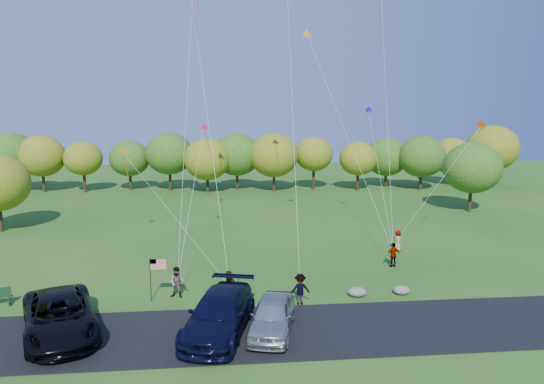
{
  "coord_description": "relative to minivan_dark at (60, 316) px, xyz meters",
  "views": [
    {
      "loc": [
        -1.86,
        -26.37,
        10.96
      ],
      "look_at": [
        1.26,
        6.0,
        5.3
      ],
      "focal_mm": 32.0,
      "sensor_mm": 36.0,
      "label": 1
    }
  ],
  "objects": [
    {
      "name": "minivan_navy",
      "position": [
        7.71,
        -0.52,
        0.0
      ],
      "size": [
        4.22,
        7.09,
        1.93
      ],
      "primitive_type": "imported",
      "rotation": [
        0.0,
        0.0,
        -0.24
      ],
      "color": "black",
      "rests_on": "asphalt_lane"
    },
    {
      "name": "treeline",
      "position": [
        9.45,
        39.33,
        3.75
      ],
      "size": [
        76.51,
        27.89,
        8.55
      ],
      "color": "#3C2A15",
      "rests_on": "ground"
    },
    {
      "name": "boulder_far",
      "position": [
        18.45,
        3.55,
        -0.76
      ],
      "size": [
        0.99,
        0.82,
        0.51
      ],
      "primitive_type": "ellipsoid",
      "color": "gray",
      "rests_on": "ground"
    },
    {
      "name": "flyer_b",
      "position": [
        5.22,
        4.34,
        -0.1
      ],
      "size": [
        1.03,
        0.88,
        1.85
      ],
      "primitive_type": "imported",
      "rotation": [
        0.0,
        0.0,
        -0.23
      ],
      "color": "#4C4C59",
      "rests_on": "ground"
    },
    {
      "name": "flyer_e",
      "position": [
        21.32,
        12.19,
        -0.2
      ],
      "size": [
        0.91,
        0.96,
        1.65
      ],
      "primitive_type": "imported",
      "rotation": [
        0.0,
        0.0,
        2.24
      ],
      "color": "#4C4C59",
      "rests_on": "ground"
    },
    {
      "name": "minivan_silver",
      "position": [
        10.31,
        -0.72,
        -0.11
      ],
      "size": [
        3.11,
        5.3,
        1.69
      ],
      "primitive_type": "imported",
      "rotation": [
        0.0,
        0.0,
        -0.24
      ],
      "color": "#A5A9AF",
      "rests_on": "asphalt_lane"
    },
    {
      "name": "flag_assembly",
      "position": [
        4.03,
        3.96,
        0.87
      ],
      "size": [
        0.93,
        0.61,
        2.52
      ],
      "color": "black",
      "rests_on": "ground"
    },
    {
      "name": "minivan_dark",
      "position": [
        0.0,
        0.0,
        0.0
      ],
      "size": [
        5.5,
        7.6,
        1.92
      ],
      "primitive_type": "imported",
      "rotation": [
        0.0,
        0.0,
        0.37
      ],
      "color": "black",
      "rests_on": "asphalt_lane"
    },
    {
      "name": "boulder_near",
      "position": [
        15.74,
        3.48,
        -0.75
      ],
      "size": [
        1.1,
        0.86,
        0.55
      ],
      "primitive_type": "ellipsoid",
      "color": "gray",
      "rests_on": "ground"
    },
    {
      "name": "trash_barrel",
      "position": [
        -0.72,
        3.59,
        -0.52
      ],
      "size": [
        0.67,
        0.67,
        1.01
      ],
      "primitive_type": "cylinder",
      "color": "blue",
      "rests_on": "ground"
    },
    {
      "name": "flyer_d",
      "position": [
        19.68,
        8.5,
        -0.15
      ],
      "size": [
        1.08,
        0.61,
        1.73
      ],
      "primitive_type": "imported",
      "rotation": [
        0.0,
        0.0,
        3.34
      ],
      "color": "#4C4C59",
      "rests_on": "ground"
    },
    {
      "name": "ground",
      "position": [
        10.0,
        3.39,
        -1.02
      ],
      "size": [
        140.0,
        140.0,
        0.0
      ],
      "primitive_type": "plane",
      "color": "#205618",
      "rests_on": "ground"
    },
    {
      "name": "flyer_c",
      "position": [
        12.2,
        2.65,
        -0.13
      ],
      "size": [
        1.18,
        0.71,
        1.79
      ],
      "primitive_type": "imported",
      "rotation": [
        0.0,
        0.0,
        3.18
      ],
      "color": "#4C4C59",
      "rests_on": "ground"
    },
    {
      "name": "asphalt_lane",
      "position": [
        10.0,
        -0.61,
        -0.99
      ],
      "size": [
        44.0,
        6.0,
        0.06
      ],
      "primitive_type": "cube",
      "color": "black",
      "rests_on": "ground"
    },
    {
      "name": "flyer_a",
      "position": [
        8.26,
        3.23,
        -0.08
      ],
      "size": [
        0.81,
        0.81,
        1.89
      ],
      "primitive_type": "imported",
      "rotation": [
        0.0,
        0.0,
        0.78
      ],
      "color": "#4C4C59",
      "rests_on": "ground"
    }
  ]
}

